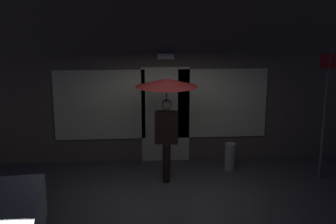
# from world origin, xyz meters

# --- Properties ---
(ground_plane) EXTENTS (18.00, 18.00, 0.00)m
(ground_plane) POSITION_xyz_m (0.00, 0.00, 0.00)
(ground_plane) COLOR #423F44
(building_facade) EXTENTS (10.11, 0.48, 4.01)m
(building_facade) POSITION_xyz_m (-0.00, 2.34, 1.99)
(building_facade) COLOR brown
(building_facade) RESTS_ON ground
(person_with_umbrella) EXTENTS (1.24, 1.24, 2.13)m
(person_with_umbrella) POSITION_xyz_m (-0.06, 0.97, 1.69)
(person_with_umbrella) COLOR black
(person_with_umbrella) RESTS_ON ground
(street_sign_post) EXTENTS (0.40, 0.07, 2.72)m
(street_sign_post) POSITION_xyz_m (3.17, 0.87, 1.53)
(street_sign_post) COLOR #595B60
(street_sign_post) RESTS_ON ground
(sidewalk_bollard) EXTENTS (0.24, 0.24, 0.60)m
(sidewalk_bollard) POSITION_xyz_m (1.38, 1.47, 0.30)
(sidewalk_bollard) COLOR #9E998E
(sidewalk_bollard) RESTS_ON ground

